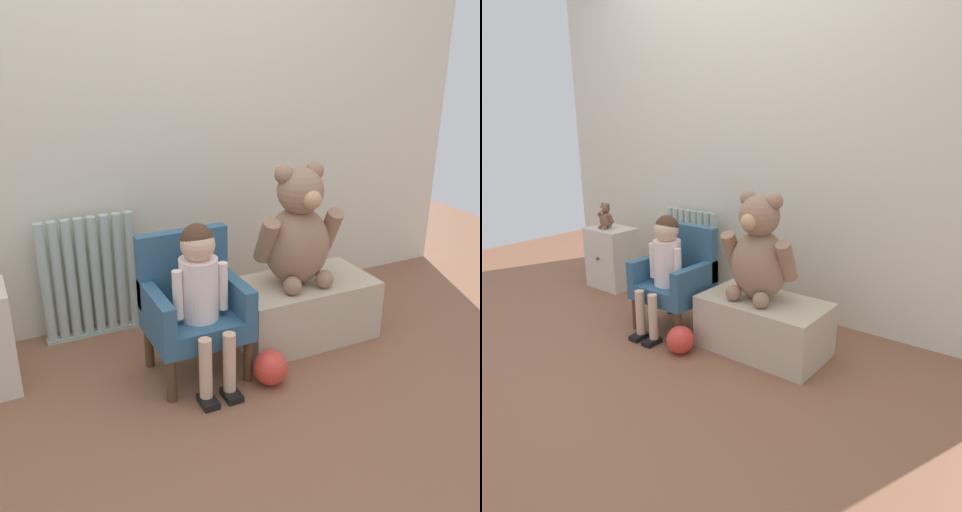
% 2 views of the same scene
% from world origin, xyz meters
% --- Properties ---
extents(ground_plane, '(6.00, 6.00, 0.00)m').
position_xyz_m(ground_plane, '(0.00, 0.00, 0.00)').
color(ground_plane, brown).
extents(back_wall, '(3.80, 0.05, 2.40)m').
position_xyz_m(back_wall, '(0.00, 1.15, 1.20)').
color(back_wall, beige).
rests_on(back_wall, ground_plane).
extents(radiator, '(0.50, 0.05, 0.64)m').
position_xyz_m(radiator, '(-0.44, 1.03, 0.32)').
color(radiator, '#A8BAB3').
rests_on(radiator, ground_plane).
extents(small_dresser, '(0.36, 0.29, 0.48)m').
position_xyz_m(small_dresser, '(-1.03, 0.74, 0.24)').
color(small_dresser, beige).
rests_on(small_dresser, ground_plane).
extents(child_armchair, '(0.43, 0.37, 0.65)m').
position_xyz_m(child_armchair, '(-0.10, 0.49, 0.33)').
color(child_armchair, '#305877').
rests_on(child_armchair, ground_plane).
extents(child_figure, '(0.25, 0.35, 0.74)m').
position_xyz_m(child_figure, '(-0.10, 0.39, 0.48)').
color(child_figure, silver).
rests_on(child_figure, ground_plane).
extents(low_bench, '(0.71, 0.40, 0.31)m').
position_xyz_m(low_bench, '(0.52, 0.54, 0.15)').
color(low_bench, '#BEAA92').
rests_on(low_bench, ground_plane).
extents(large_teddy_bear, '(0.44, 0.31, 0.60)m').
position_xyz_m(large_teddy_bear, '(0.48, 0.54, 0.58)').
color(large_teddy_bear, '#966E55').
rests_on(large_teddy_bear, low_bench).
extents(small_teddy_bear, '(0.15, 0.10, 0.20)m').
position_xyz_m(small_teddy_bear, '(-1.05, 0.71, 0.57)').
color(small_teddy_bear, brown).
rests_on(small_teddy_bear, small_dresser).
extents(toy_ball, '(0.16, 0.16, 0.16)m').
position_xyz_m(toy_ball, '(0.17, 0.23, 0.08)').
color(toy_ball, red).
rests_on(toy_ball, ground_plane).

